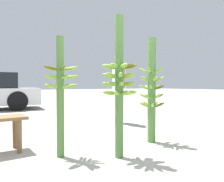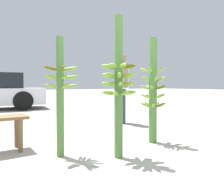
{
  "view_description": "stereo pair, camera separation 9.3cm",
  "coord_description": "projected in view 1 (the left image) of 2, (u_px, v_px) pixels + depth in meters",
  "views": [
    {
      "loc": [
        -1.63,
        -2.05,
        0.89
      ],
      "look_at": [
        -0.01,
        0.37,
        0.81
      ],
      "focal_mm": 35.0,
      "sensor_mm": 36.0,
      "label": 1
    },
    {
      "loc": [
        -1.55,
        -2.1,
        0.89
      ],
      "look_at": [
        -0.01,
        0.37,
        0.81
      ],
      "focal_mm": 35.0,
      "sensor_mm": 36.0,
      "label": 2
    }
  ],
  "objects": [
    {
      "name": "vendor_person",
      "position": [
        119.0,
        81.0,
        5.07
      ],
      "size": [
        0.24,
        0.57,
        1.62
      ],
      "rotation": [
        0.0,
        0.0,
        1.38
      ],
      "color": "#2D334C",
      "rests_on": "ground_plane"
    },
    {
      "name": "banana_stalk_left",
      "position": [
        60.0,
        92.0,
        2.69
      ],
      "size": [
        0.44,
        0.43,
        1.49
      ],
      "color": "#4C7A38",
      "rests_on": "ground_plane"
    },
    {
      "name": "banana_stalk_right",
      "position": [
        152.0,
        90.0,
        3.39
      ],
      "size": [
        0.41,
        0.41,
        1.62
      ],
      "color": "#4C7A38",
      "rests_on": "ground_plane"
    },
    {
      "name": "ground_plane",
      "position": [
        129.0,
        159.0,
        2.64
      ],
      "size": [
        80.0,
        80.0,
        0.0
      ],
      "primitive_type": "plane",
      "color": "#9E998E"
    },
    {
      "name": "banana_stalk_center",
      "position": [
        119.0,
        84.0,
        2.66
      ],
      "size": [
        0.43,
        0.43,
        1.74
      ],
      "color": "#4C7A38",
      "rests_on": "ground_plane"
    }
  ]
}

